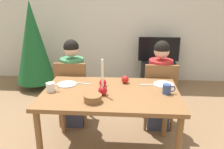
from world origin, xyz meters
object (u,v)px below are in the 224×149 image
tv_stand (157,72)px  person_right_child (159,87)px  plate_left (67,84)px  tv (159,49)px  christmas_tree (33,43)px  apple_by_left_plate (125,79)px  person_left_child (73,85)px  mug_left (51,87)px  bowl_walnuts (93,98)px  apple_near_candle (103,83)px  dining_table (111,99)px  chair_left (73,90)px  mug_right (167,89)px  chair_right (159,92)px  plate_right (164,84)px  candle_centerpiece (103,88)px

tv_stand → person_right_child: bearing=-95.9°
plate_left → tv: bearing=59.6°
tv → plate_left: 2.48m
christmas_tree → apple_by_left_plate: (1.71, -1.63, -0.09)m
person_left_child → apple_by_left_plate: person_left_child is taller
tv → mug_left: tv is taller
bowl_walnuts → apple_near_candle: (0.05, 0.40, 0.01)m
tv_stand → apple_near_candle: apple_near_candle is taller
person_right_child → mug_left: (-1.19, -0.67, 0.23)m
dining_table → person_right_child: (0.58, 0.64, -0.10)m
chair_left → tv: bearing=52.4°
dining_table → mug_left: bearing=-176.8°
christmas_tree → person_left_child: bearing=-51.0°
mug_right → apple_near_candle: mug_right is taller
tv → apple_by_left_plate: (-0.61, -2.03, 0.08)m
mug_right → bowl_walnuts: (-0.71, -0.25, -0.02)m
chair_left → christmas_tree: 1.69m
plate_left → mug_right: size_ratio=1.64×
chair_left → tv_stand: (1.30, 1.69, -0.27)m
chair_right → bowl_walnuts: (-0.72, -0.86, 0.27)m
tv_stand → tv: 0.47m
person_right_child → tv: person_right_child is taller
person_left_child → tv_stand: (1.30, 1.66, -0.33)m
person_right_child → bowl_walnuts: bearing=-129.1°
person_right_child → apple_near_candle: 0.86m
chair_right → person_left_child: bearing=178.4°
chair_right → plate_right: 0.44m
chair_left → mug_left: chair_left is taller
chair_left → tv: size_ratio=1.14×
apple_by_left_plate → plate_right: bearing=-3.9°
person_right_child → tv_stand: (0.17, 1.66, -0.33)m
person_left_child → tv: (1.30, 1.66, 0.14)m
dining_table → christmas_tree: 2.48m
dining_table → chair_left: 0.83m
chair_left → person_right_child: size_ratio=0.77×
person_right_child → mug_right: 0.69m
tv_stand → apple_by_left_plate: bearing=-106.7°
mug_left → tv: bearing=59.7°
person_right_child → plate_left: 1.19m
candle_centerpiece → mug_left: (-0.54, 0.05, -0.03)m
dining_table → apple_by_left_plate: bearing=61.9°
christmas_tree → apple_near_candle: (1.47, -1.75, -0.09)m
dining_table → tv_stand: size_ratio=2.19×
chair_right → plate_left: (-1.08, -0.44, 0.24)m
chair_right → christmas_tree: (-2.15, 1.29, 0.37)m
chair_left → mug_right: chair_left is taller
dining_table → christmas_tree: size_ratio=0.82×
mug_right → chair_right: bearing=88.9°
plate_right → candle_centerpiece: bearing=-152.9°
person_left_child → mug_left: size_ratio=8.87×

